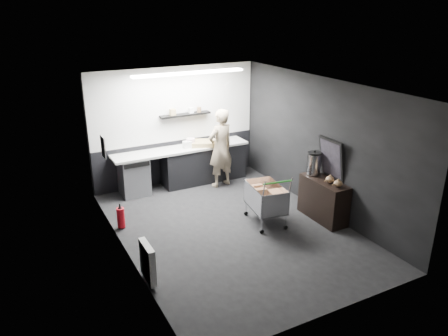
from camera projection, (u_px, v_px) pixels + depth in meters
floor at (232, 228)px, 8.27m from camera, size 5.50×5.50×0.00m
ceiling at (233, 86)px, 7.32m from camera, size 5.50×5.50×0.00m
wall_back at (175, 126)px, 10.08m from camera, size 5.50×0.00×5.50m
wall_front at (337, 227)px, 5.52m from camera, size 5.50×0.00×5.50m
wall_left at (122, 181)px, 6.93m from camera, size 0.00×5.50×5.50m
wall_right at (321, 146)px, 8.67m from camera, size 0.00×5.50×5.50m
kitchen_wall_panel at (175, 105)px, 9.88m from camera, size 3.95×0.02×1.70m
dado_panel at (177, 161)px, 10.36m from camera, size 3.95×0.02×1.00m
floating_shelf at (185, 115)px, 9.96m from camera, size 1.20×0.22×0.04m
wall_clock at (229, 86)px, 10.38m from camera, size 0.20×0.03×0.20m
poster at (103, 147)px, 7.95m from camera, size 0.02×0.30×0.40m
poster_red_band at (103, 143)px, 7.92m from camera, size 0.02×0.22×0.10m
radiator at (148, 262)px, 6.56m from camera, size 0.10×0.50×0.60m
ceiling_strip at (189, 73)px, 8.86m from camera, size 2.40×0.20×0.04m
prep_counter at (188, 165)px, 10.18m from camera, size 3.20×0.61×0.90m
person at (221, 148)px, 9.92m from camera, size 0.74×0.57×1.82m
shopping_cart at (266, 199)px, 8.34m from camera, size 0.70×1.03×1.04m
sideboard at (323, 194)px, 8.51m from camera, size 0.46×1.08×1.62m
fire_extinguisher at (121, 217)px, 8.20m from camera, size 0.15×0.15×0.48m
cardboard_box at (203, 143)px, 10.13m from camera, size 0.66×0.59×0.11m
pink_tub at (191, 143)px, 10.03m from camera, size 0.20×0.20×0.20m
white_container at (187, 145)px, 9.95m from camera, size 0.19×0.15×0.16m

